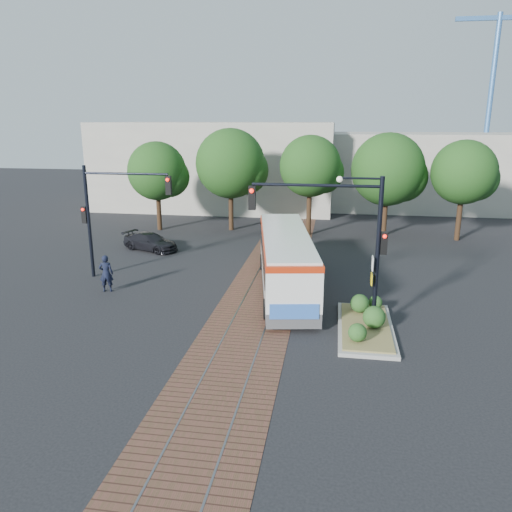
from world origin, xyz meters
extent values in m
plane|color=black|center=(0.00, 0.00, 0.00)|extent=(120.00, 120.00, 0.00)
cube|color=brown|center=(0.00, 4.00, 0.01)|extent=(3.60, 40.00, 0.01)
cube|color=slate|center=(-0.75, 4.00, 0.01)|extent=(0.06, 40.00, 0.01)
cube|color=slate|center=(0.75, 4.00, 0.01)|extent=(0.06, 40.00, 0.01)
cylinder|color=#382314|center=(-10.00, 16.00, 1.43)|extent=(0.36, 0.36, 2.86)
sphere|color=#193F14|center=(-10.00, 16.00, 4.51)|extent=(4.40, 4.40, 4.40)
cylinder|color=#382314|center=(-4.50, 16.80, 1.56)|extent=(0.36, 0.36, 3.12)
sphere|color=#193F14|center=(-4.50, 16.80, 5.07)|extent=(5.20, 5.20, 5.20)
cylinder|color=#382314|center=(1.50, 16.00, 1.69)|extent=(0.36, 0.36, 3.39)
sphere|color=#193F14|center=(1.50, 16.00, 5.04)|extent=(4.40, 4.40, 4.40)
cylinder|color=#382314|center=(7.00, 16.80, 1.43)|extent=(0.36, 0.36, 2.86)
sphere|color=#193F14|center=(7.00, 16.80, 4.81)|extent=(5.20, 5.20, 5.20)
cylinder|color=#382314|center=(12.00, 16.00, 1.56)|extent=(0.36, 0.36, 3.12)
sphere|color=#193F14|center=(12.00, 16.00, 4.77)|extent=(4.40, 4.40, 4.40)
cube|color=#ADA899|center=(-8.00, 28.00, 4.00)|extent=(22.00, 12.00, 8.00)
cube|color=#ADA899|center=(12.00, 30.00, 3.50)|extent=(18.00, 10.00, 7.00)
cylinder|color=#3F72B2|center=(18.00, 34.00, 9.00)|extent=(0.50, 0.50, 18.00)
cube|color=#3F72B2|center=(18.00, 34.00, 17.50)|extent=(8.00, 0.40, 0.40)
cube|color=#464648|center=(1.05, 3.50, 0.49)|extent=(4.00, 10.98, 0.63)
cube|color=white|center=(1.05, 3.50, 1.66)|extent=(4.02, 10.98, 1.70)
cube|color=black|center=(1.01, 3.76, 1.93)|extent=(3.89, 9.93, 0.81)
cube|color=#B0290D|center=(1.05, 3.50, 2.64)|extent=(4.05, 10.99, 0.27)
cube|color=white|center=(1.05, 3.50, 2.82)|extent=(3.89, 10.61, 0.13)
cube|color=black|center=(1.93, -1.67, 2.02)|extent=(1.43, 0.35, 0.81)
cube|color=#2D5DB6|center=(1.95, -1.82, 0.94)|extent=(1.95, 0.38, 0.63)
cube|color=orange|center=(2.35, 2.81, 1.12)|extent=(0.73, 3.98, 0.99)
cylinder|color=black|center=(0.68, -0.47, 0.45)|extent=(0.46, 0.94, 0.90)
cylinder|color=black|center=(2.71, -0.13, 0.45)|extent=(0.46, 0.94, 0.90)
cylinder|color=black|center=(-0.53, 6.69, 0.45)|extent=(0.46, 0.94, 0.90)
cylinder|color=black|center=(1.50, 7.03, 0.45)|extent=(0.46, 0.94, 0.90)
cube|color=gray|center=(4.80, -1.00, 0.07)|extent=(2.20, 5.20, 0.15)
cube|color=olive|center=(4.80, -1.00, 0.19)|extent=(1.90, 4.80, 0.08)
sphere|color=#1E4719|center=(4.40, -2.60, 0.58)|extent=(0.70, 0.70, 0.70)
sphere|color=#1E4719|center=(5.10, -1.20, 0.68)|extent=(0.90, 0.90, 0.90)
sphere|color=#1E4719|center=(4.60, 0.40, 0.63)|extent=(0.80, 0.80, 0.80)
sphere|color=#1E4719|center=(5.30, 0.90, 0.53)|extent=(0.60, 0.60, 0.60)
cylinder|color=black|center=(5.10, -0.80, 3.21)|extent=(0.18, 0.18, 6.00)
cylinder|color=black|center=(2.60, -0.80, 5.81)|extent=(5.00, 0.12, 0.12)
cube|color=black|center=(0.10, -0.80, 5.26)|extent=(0.28, 0.22, 0.95)
sphere|color=#FF190C|center=(0.10, -0.94, 5.56)|extent=(0.18, 0.18, 0.18)
cube|color=black|center=(5.32, -0.80, 3.61)|extent=(0.26, 0.20, 0.90)
sphere|color=#FF190C|center=(5.32, -0.93, 3.92)|extent=(0.16, 0.16, 0.16)
cube|color=white|center=(4.92, -0.92, 2.81)|extent=(0.04, 0.45, 0.55)
cube|color=yellow|center=(4.92, -0.92, 2.17)|extent=(0.04, 0.45, 0.45)
cylinder|color=black|center=(4.30, -0.80, 6.12)|extent=(1.60, 0.08, 0.08)
sphere|color=silver|center=(3.50, -0.80, 6.06)|extent=(0.24, 0.24, 0.24)
cylinder|color=black|center=(-9.50, 4.00, 3.00)|extent=(0.18, 0.18, 6.00)
cylinder|color=black|center=(-7.25, 4.00, 5.60)|extent=(4.50, 0.12, 0.12)
cube|color=black|center=(-5.00, 4.00, 5.05)|extent=(0.28, 0.22, 0.95)
sphere|color=#FF190C|center=(-5.00, 3.86, 5.35)|extent=(0.18, 0.18, 0.18)
cube|color=black|center=(-9.72, 4.00, 3.40)|extent=(0.26, 0.20, 0.90)
sphere|color=#FF190C|center=(-9.72, 3.87, 3.70)|extent=(0.16, 0.16, 0.16)
imported|color=black|center=(-7.66, 1.79, 0.94)|extent=(0.76, 0.58, 1.87)
imported|color=black|center=(-8.44, 9.88, 0.56)|extent=(4.17, 2.91, 1.12)
camera|label=1|loc=(3.36, -20.24, 8.29)|focal=35.00mm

